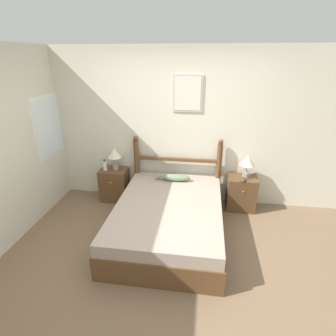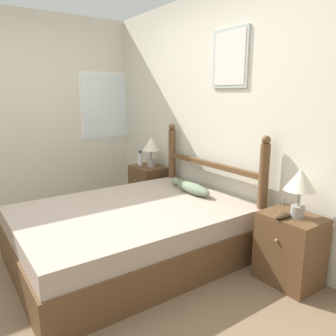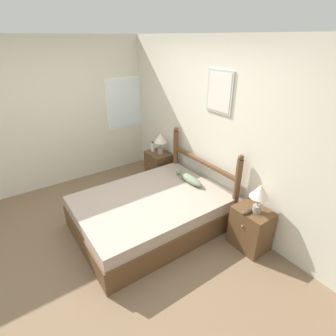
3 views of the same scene
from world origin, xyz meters
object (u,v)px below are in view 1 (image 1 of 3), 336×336
Objects in this scene: bed at (169,219)px; nightstand_right at (241,193)px; nightstand_left at (115,184)px; table_lamp_left at (115,154)px; model_boat at (243,179)px; fish_pillow at (174,177)px; table_lamp_right at (247,162)px; bottle at (105,165)px.

nightstand_right is (1.09, 0.86, 0.04)m from bed.
nightstand_right reaches higher than bed.
table_lamp_left is (0.04, 0.03, 0.56)m from nightstand_left.
model_boat is (2.13, -0.15, -0.25)m from table_lamp_left.
nightstand_right is at bearing 6.28° from fish_pillow.
model_boat is (2.17, -0.11, 0.31)m from nightstand_left.
table_lamp_right is 1.92× the size of bottle.
bottle reaches higher than bed.
nightstand_right is 0.33m from model_boat.
table_lamp_left is (-2.15, 0.03, 0.56)m from nightstand_right.
fish_pillow is (1.20, -0.08, -0.11)m from bottle.
table_lamp_left is 0.70× the size of fish_pillow.
nightstand_left is at bearing 180.00° from nightstand_right.
bottle reaches higher than nightstand_left.
fish_pillow reaches higher than bed.
bed is 10.05× the size of bottle.
table_lamp_left reaches higher than nightstand_left.
nightstand_left is 0.57m from table_lamp_left.
nightstand_left is 2.29m from table_lamp_right.
bed is at bearing -145.37° from model_boat.
fish_pillow is at bearing -8.46° from table_lamp_left.
model_boat is at bearing -3.91° from table_lamp_left.
bed is 1.53m from bottle.
table_lamp_left reaches higher than fish_pillow.
model_boat reaches higher than nightstand_left.
nightstand_left is 1.04× the size of fish_pillow.
nightstand_right is 1.48× the size of table_lamp_right.
table_lamp_left is at bearing 176.09° from model_boat.
bed is 11.65× the size of model_boat.
bottle is (-1.22, 0.82, 0.42)m from bed.
model_boat is (-0.02, -0.11, 0.31)m from nightstand_right.
table_lamp_right is at bearing -0.02° from nightstand_left.
table_lamp_right is at bearing -0.86° from table_lamp_left.
nightstand_left is 1.48× the size of table_lamp_right.
nightstand_left and nightstand_right have the same top height.
bottle is (-2.31, -0.04, 0.38)m from nightstand_right.
nightstand_right is 1.15m from fish_pillow.
bottle is 2.30m from model_boat.
bed is 1.54m from table_lamp_right.
table_lamp_right is at bearing 64.01° from model_boat.
bottle is (-2.35, -0.04, -0.19)m from table_lamp_right.
nightstand_right is 1.48× the size of table_lamp_left.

